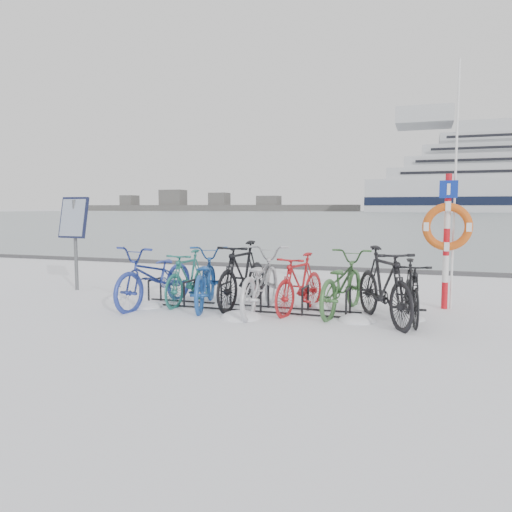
{
  "coord_description": "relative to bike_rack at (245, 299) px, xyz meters",
  "views": [
    {
      "loc": [
        2.95,
        -8.13,
        1.77
      ],
      "look_at": [
        -0.0,
        0.6,
        0.88
      ],
      "focal_mm": 35.0,
      "sensor_mm": 36.0,
      "label": 1
    }
  ],
  "objects": [
    {
      "name": "bike_2",
      "position": [
        -0.78,
        0.0,
        0.36
      ],
      "size": [
        1.26,
        2.18,
        1.08
      ],
      "primitive_type": "imported",
      "rotation": [
        0.0,
        0.0,
        3.42
      ],
      "color": "#1A4995",
      "rests_on": "ground"
    },
    {
      "name": "shoreline",
      "position": [
        -122.02,
        260.0,
        2.61
      ],
      "size": [
        180.0,
        12.0,
        9.5
      ],
      "color": "#484848",
      "rests_on": "ground"
    },
    {
      "name": "bike_rack",
      "position": [
        0.0,
        0.0,
        0.0
      ],
      "size": [
        4.0,
        0.48,
        0.46
      ],
      "color": "black",
      "rests_on": "ground"
    },
    {
      "name": "snow_drifts",
      "position": [
        0.31,
        -0.22,
        -0.18
      ],
      "size": [
        6.01,
        1.85,
        0.23
      ],
      "color": "white",
      "rests_on": "ground"
    },
    {
      "name": "bike_0",
      "position": [
        -1.66,
        -0.19,
        0.39
      ],
      "size": [
        1.04,
        2.26,
        1.14
      ],
      "primitive_type": "imported",
      "rotation": [
        0.0,
        0.0,
        -0.13
      ],
      "color": "navy",
      "rests_on": "ground"
    },
    {
      "name": "ground",
      "position": [
        0.0,
        0.0,
        -0.18
      ],
      "size": [
        900.0,
        900.0,
        0.0
      ],
      "primitive_type": "plane",
      "color": "white",
      "rests_on": "ground"
    },
    {
      "name": "bike_7",
      "position": [
        2.38,
        -0.23,
        0.42
      ],
      "size": [
        1.44,
        2.04,
        1.21
      ],
      "primitive_type": "imported",
      "rotation": [
        0.0,
        0.0,
        0.49
      ],
      "color": "black",
      "rests_on": "ground"
    },
    {
      "name": "bike_4",
      "position": [
        0.31,
        -0.12,
        0.39
      ],
      "size": [
        0.84,
        2.19,
        1.13
      ],
      "primitive_type": "imported",
      "rotation": [
        0.0,
        0.0,
        3.18
      ],
      "color": "#B8BAC0",
      "rests_on": "ground"
    },
    {
      "name": "quay_edge",
      "position": [
        0.0,
        5.9,
        -0.13
      ],
      "size": [
        400.0,
        0.25,
        0.1
      ],
      "primitive_type": "cube",
      "color": "#3F3F42",
      "rests_on": "ground"
    },
    {
      "name": "bike_5",
      "position": [
        0.96,
        0.09,
        0.34
      ],
      "size": [
        0.87,
        1.79,
        1.04
      ],
      "primitive_type": "imported",
      "rotation": [
        0.0,
        0.0,
        -0.23
      ],
      "color": "#B21B1F",
      "rests_on": "ground"
    },
    {
      "name": "lifebuoy_station",
      "position": [
        3.33,
        1.07,
        1.26
      ],
      "size": [
        0.82,
        0.23,
        4.28
      ],
      "color": "red",
      "rests_on": "ground"
    },
    {
      "name": "bike_3",
      "position": [
        -0.14,
        0.25,
        0.42
      ],
      "size": [
        0.74,
        2.05,
        1.21
      ],
      "primitive_type": "imported",
      "rotation": [
        0.0,
        0.0,
        -0.09
      ],
      "color": "black",
      "rests_on": "ground"
    },
    {
      "name": "bike_1",
      "position": [
        -1.18,
        0.16,
        0.33
      ],
      "size": [
        0.55,
        1.73,
        1.03
      ],
      "primitive_type": "imported",
      "rotation": [
        0.0,
        0.0,
        -0.04
      ],
      "color": "#236C62",
      "rests_on": "ground"
    },
    {
      "name": "ice_sheet",
      "position": [
        0.0,
        155.0,
        -0.17
      ],
      "size": [
        400.0,
        298.0,
        0.02
      ],
      "primitive_type": "cube",
      "color": "#9EACB3",
      "rests_on": "ground"
    },
    {
      "name": "bike_8",
      "position": [
        2.79,
        -0.05,
        0.32
      ],
      "size": [
        0.7,
        1.72,
        1.0
      ],
      "primitive_type": "imported",
      "rotation": [
        0.0,
        0.0,
        0.14
      ],
      "color": "black",
      "rests_on": "ground"
    },
    {
      "name": "bike_6",
      "position": [
        1.65,
        0.25,
        0.36
      ],
      "size": [
        1.03,
        2.15,
        1.08
      ],
      "primitive_type": "imported",
      "rotation": [
        0.0,
        0.0,
        2.98
      ],
      "color": "#376433",
      "rests_on": "ground"
    },
    {
      "name": "info_board",
      "position": [
        -4.15,
        0.73,
        1.26
      ],
      "size": [
        0.68,
        0.29,
        2.0
      ],
      "rotation": [
        0.0,
        0.0,
        -0.06
      ],
      "color": "#595B5E",
      "rests_on": "ground"
    }
  ]
}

